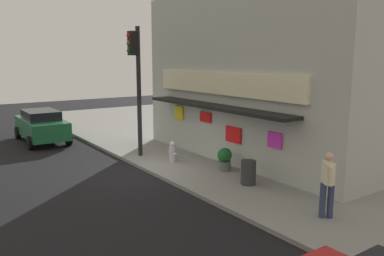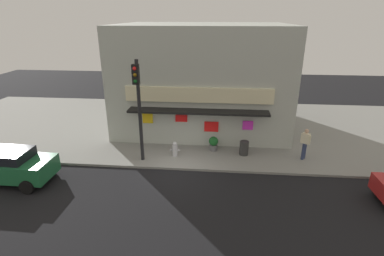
% 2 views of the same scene
% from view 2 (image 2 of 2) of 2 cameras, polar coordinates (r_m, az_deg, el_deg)
% --- Properties ---
extents(ground_plane, '(53.78, 53.78, 0.00)m').
position_cam_2_polar(ground_plane, '(15.22, -2.92, -8.15)').
color(ground_plane, black).
extents(sidewalk, '(35.86, 12.34, 0.13)m').
position_cam_2_polar(sidewalk, '(20.76, -0.56, 0.32)').
color(sidewalk, gray).
rests_on(sidewalk, ground_plane).
extents(corner_building, '(10.90, 8.99, 6.74)m').
position_cam_2_polar(corner_building, '(20.48, 2.09, 10.02)').
color(corner_building, '#ADB2A8').
rests_on(corner_building, sidewalk).
extents(traffic_light, '(0.32, 0.58, 5.31)m').
position_cam_2_polar(traffic_light, '(14.90, -10.34, 5.56)').
color(traffic_light, black).
rests_on(traffic_light, sidewalk).
extents(fire_hydrant, '(0.53, 0.29, 0.84)m').
position_cam_2_polar(fire_hydrant, '(16.22, -3.32, -4.11)').
color(fire_hydrant, '#B2B2B7').
rests_on(fire_hydrant, sidewalk).
extents(trash_can, '(0.49, 0.49, 0.79)m').
position_cam_2_polar(trash_can, '(16.60, 10.01, -3.83)').
color(trash_can, '#2D2D2D').
rests_on(trash_can, sidewalk).
extents(pedestrian, '(0.49, 0.42, 1.72)m').
position_cam_2_polar(pedestrian, '(16.77, 21.00, -2.69)').
color(pedestrian, navy).
rests_on(pedestrian, sidewalk).
extents(potted_plant_by_doorway, '(0.53, 0.53, 0.83)m').
position_cam_2_polar(potted_plant_by_doorway, '(16.89, 4.17, -2.94)').
color(potted_plant_by_doorway, '#59595B').
rests_on(potted_plant_by_doorway, sidewalk).
extents(parked_car_green, '(4.30, 2.04, 1.61)m').
position_cam_2_polar(parked_car_green, '(16.38, -32.18, -6.11)').
color(parked_car_green, '#1E6038').
rests_on(parked_car_green, ground_plane).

